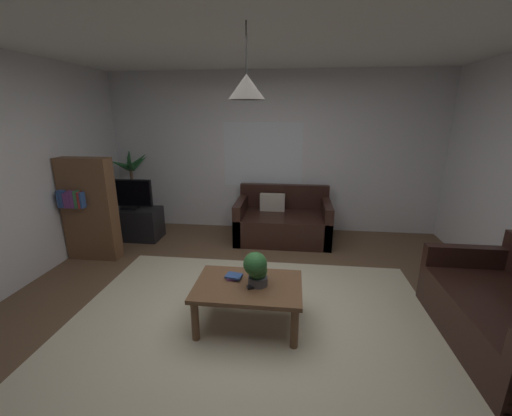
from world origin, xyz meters
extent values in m
cube|color=brown|center=(0.00, 0.00, -0.01)|extent=(5.47, 5.26, 0.02)
cube|color=beige|center=(0.00, -0.20, 0.00)|extent=(3.55, 2.89, 0.01)
cube|color=silver|center=(0.00, 2.66, 1.30)|extent=(5.59, 0.06, 2.61)
cube|color=white|center=(0.00, 0.00, 2.62)|extent=(5.47, 5.26, 0.02)
cube|color=white|center=(-0.16, 2.63, 1.28)|extent=(1.31, 0.01, 1.06)
cube|color=black|center=(0.22, 2.09, 0.21)|extent=(1.46, 0.88, 0.42)
cube|color=black|center=(0.22, 2.47, 0.62)|extent=(1.46, 0.12, 0.40)
cube|color=black|center=(-0.45, 2.09, 0.32)|extent=(0.12, 0.88, 0.64)
cube|color=black|center=(0.89, 2.09, 0.32)|extent=(0.12, 0.88, 0.64)
cube|color=#B7AD9E|center=(0.04, 2.29, 0.56)|extent=(0.40, 0.12, 0.28)
cube|color=black|center=(2.19, -0.16, 0.21)|extent=(0.88, 1.53, 0.42)
cube|color=black|center=(2.19, 0.55, 0.32)|extent=(0.88, 0.12, 0.64)
cube|color=brown|center=(-0.03, -0.10, 0.41)|extent=(0.99, 0.67, 0.04)
cylinder|color=brown|center=(-0.46, -0.37, 0.19)|extent=(0.07, 0.07, 0.39)
cylinder|color=brown|center=(0.41, -0.37, 0.19)|extent=(0.07, 0.07, 0.39)
cylinder|color=brown|center=(-0.46, 0.18, 0.19)|extent=(0.07, 0.07, 0.39)
cylinder|color=brown|center=(0.41, 0.18, 0.19)|extent=(0.07, 0.07, 0.39)
cube|color=#72387F|center=(-0.19, 0.00, 0.44)|extent=(0.13, 0.13, 0.02)
cube|color=#2D4C8C|center=(-0.18, -0.01, 0.46)|extent=(0.17, 0.14, 0.02)
cube|color=black|center=(0.05, -0.15, 0.44)|extent=(0.17, 0.11, 0.02)
cylinder|color=#4C4C51|center=(0.06, -0.09, 0.47)|extent=(0.18, 0.18, 0.08)
sphere|color=#2D6B33|center=(0.06, -0.08, 0.57)|extent=(0.18, 0.18, 0.18)
sphere|color=#2D6B33|center=(0.04, -0.12, 0.65)|extent=(0.22, 0.22, 0.22)
cube|color=black|center=(-2.18, 1.88, 0.25)|extent=(0.90, 0.44, 0.50)
cube|color=black|center=(-2.18, 1.86, 0.76)|extent=(0.75, 0.05, 0.42)
cube|color=black|center=(-2.18, 1.84, 0.76)|extent=(0.71, 0.00, 0.38)
cube|color=black|center=(-2.18, 1.86, 0.52)|extent=(0.24, 0.16, 0.04)
cylinder|color=#4C4C51|center=(-2.36, 2.35, 0.15)|extent=(0.32, 0.32, 0.30)
cylinder|color=brown|center=(-2.36, 2.35, 0.68)|extent=(0.05, 0.05, 0.77)
cone|color=#235B2D|center=(-2.21, 2.34, 1.19)|extent=(0.38, 0.14, 0.33)
cone|color=#235B2D|center=(-2.26, 2.49, 1.14)|extent=(0.27, 0.36, 0.30)
cone|color=#235B2D|center=(-2.46, 2.52, 1.21)|extent=(0.27, 0.42, 0.40)
cone|color=#235B2D|center=(-2.56, 2.35, 1.13)|extent=(0.41, 0.10, 0.21)
cone|color=#235B2D|center=(-2.43, 2.17, 1.14)|extent=(0.19, 0.41, 0.28)
cone|color=#235B2D|center=(-2.28, 2.18, 1.19)|extent=(0.24, 0.41, 0.37)
cube|color=brown|center=(-2.36, 1.14, 0.70)|extent=(0.70, 0.22, 1.40)
cube|color=#2D4C8C|center=(-2.65, 1.02, 0.88)|extent=(0.03, 0.16, 0.23)
cube|color=#2D4C8C|center=(-2.61, 1.02, 0.88)|extent=(0.04, 0.16, 0.22)
cube|color=#72387F|center=(-2.56, 1.02, 0.87)|extent=(0.04, 0.16, 0.19)
cube|color=#72387F|center=(-2.51, 1.02, 0.88)|extent=(0.04, 0.16, 0.22)
cube|color=#72387F|center=(-2.46, 1.02, 0.88)|extent=(0.05, 0.16, 0.22)
cube|color=#387247|center=(-2.41, 1.02, 0.88)|extent=(0.04, 0.16, 0.23)
cube|color=#B22D2D|center=(-2.37, 1.02, 0.88)|extent=(0.03, 0.16, 0.21)
cube|color=#2D4C8C|center=(-2.33, 1.02, 0.87)|extent=(0.03, 0.16, 0.21)
cylinder|color=black|center=(-0.03, -0.10, 2.42)|extent=(0.01, 0.01, 0.37)
cone|color=#4C4742|center=(-0.03, -0.10, 2.15)|extent=(0.29, 0.29, 0.19)
camera|label=1|loc=(0.35, -2.72, 1.95)|focal=22.50mm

